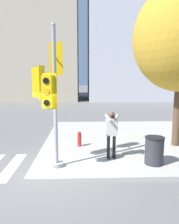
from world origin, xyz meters
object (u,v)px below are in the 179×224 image
(fire_hydrant, at_px, (79,139))
(traffic_signal_pole, at_px, (50,88))
(trash_bin, at_px, (154,150))
(person_photographer, at_px, (112,130))

(fire_hydrant, bearing_deg, traffic_signal_pole, -113.13)
(trash_bin, bearing_deg, fire_hydrant, 141.30)
(traffic_signal_pole, relative_size, trash_bin, 4.83)
(traffic_signal_pole, bearing_deg, fire_hydrant, 66.87)
(traffic_signal_pole, bearing_deg, trash_bin, 0.57)
(traffic_signal_pole, distance_m, trash_bin, 3.90)
(person_photographer, relative_size, fire_hydrant, 2.67)
(fire_hydrant, distance_m, trash_bin, 3.16)
(fire_hydrant, relative_size, trash_bin, 0.68)
(person_photographer, xyz_separation_m, fire_hydrant, (-1.14, 1.39, -0.69))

